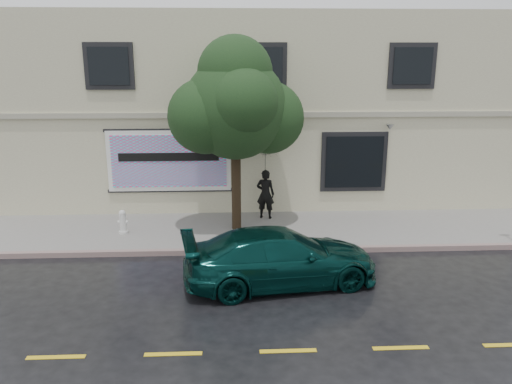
{
  "coord_description": "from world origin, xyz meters",
  "views": [
    {
      "loc": [
        -1.02,
        -11.93,
        5.46
      ],
      "look_at": [
        -0.35,
        2.2,
        1.65
      ],
      "focal_mm": 35.0,
      "sensor_mm": 36.0,
      "label": 1
    }
  ],
  "objects_px": {
    "car": "(281,257)",
    "fire_hydrant": "(123,222)",
    "pedestrian": "(265,194)",
    "street_tree": "(235,108)"
  },
  "relations": [
    {
      "from": "pedestrian",
      "to": "fire_hydrant",
      "type": "distance_m",
      "value": 4.76
    },
    {
      "from": "pedestrian",
      "to": "fire_hydrant",
      "type": "xyz_separation_m",
      "value": [
        -4.54,
        -1.34,
        -0.48
      ]
    },
    {
      "from": "pedestrian",
      "to": "street_tree",
      "type": "height_order",
      "value": "street_tree"
    },
    {
      "from": "car",
      "to": "street_tree",
      "type": "bearing_deg",
      "value": 5.96
    },
    {
      "from": "car",
      "to": "pedestrian",
      "type": "height_order",
      "value": "pedestrian"
    },
    {
      "from": "pedestrian",
      "to": "street_tree",
      "type": "relative_size",
      "value": 0.31
    },
    {
      "from": "car",
      "to": "street_tree",
      "type": "xyz_separation_m",
      "value": [
        -1.06,
        3.8,
        3.28
      ]
    },
    {
      "from": "pedestrian",
      "to": "car",
      "type": "bearing_deg",
      "value": 106.79
    },
    {
      "from": "street_tree",
      "to": "car",
      "type": "bearing_deg",
      "value": -74.45
    },
    {
      "from": "car",
      "to": "fire_hydrant",
      "type": "bearing_deg",
      "value": 43.16
    }
  ]
}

